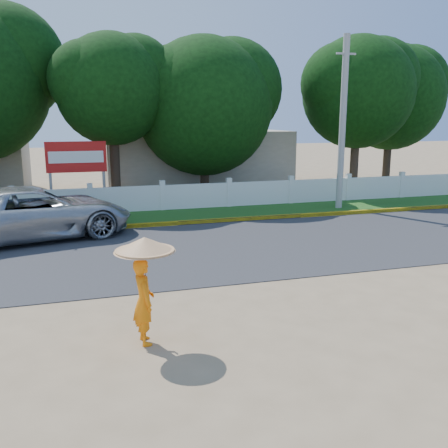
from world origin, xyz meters
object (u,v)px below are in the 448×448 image
(utility_pole, at_px, (343,124))
(vehicle, at_px, (35,213))
(monk_with_parasol, at_px, (144,275))
(billboard, at_px, (76,161))

(utility_pole, xyz_separation_m, vehicle, (-12.47, -2.13, -2.80))
(utility_pole, distance_m, monk_with_parasol, 15.10)
(billboard, bearing_deg, monk_with_parasol, -86.09)
(utility_pole, bearing_deg, vehicle, -170.32)
(utility_pole, bearing_deg, monk_with_parasol, -132.51)
(vehicle, xyz_separation_m, monk_with_parasol, (2.39, -8.87, 0.40))
(monk_with_parasol, bearing_deg, utility_pole, 47.49)
(vehicle, bearing_deg, utility_pole, -95.22)
(vehicle, bearing_deg, monk_with_parasol, -179.80)
(vehicle, distance_m, monk_with_parasol, 9.19)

